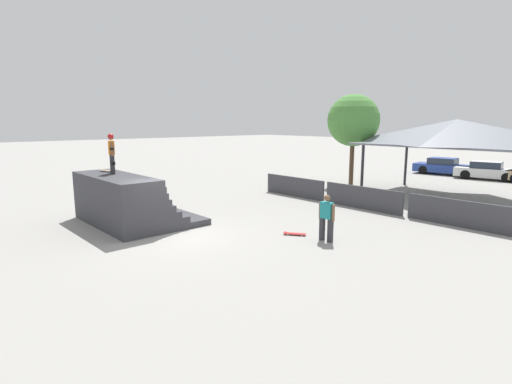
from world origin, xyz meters
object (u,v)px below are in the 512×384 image
skater_on_deck (112,151)px  skateboard_on_deck (108,171)px  bystander_walking (327,216)px  parked_car_blue (444,167)px  parked_car_white (487,171)px  tree_beside_pavilion (353,121)px  skateboard_on_ground (294,234)px

skater_on_deck → skateboard_on_deck: skater_on_deck is taller
skateboard_on_deck → bystander_walking: skateboard_on_deck is taller
skateboard_on_deck → parked_car_blue: bearing=61.8°
bystander_walking → parked_car_white: 20.26m
parked_car_white → tree_beside_pavilion: bearing=-127.7°
bystander_walking → skateboard_on_ground: 1.49m
bystander_walking → tree_beside_pavilion: 13.15m
skater_on_deck → tree_beside_pavilion: tree_beside_pavilion is taller
skateboard_on_ground → skateboard_on_deck: bearing=-5.4°
parked_car_blue → parked_car_white: 3.27m
bystander_walking → parked_car_blue: 21.24m
skateboard_on_deck → parked_car_blue: size_ratio=0.18×
skateboard_on_ground → parked_car_white: (-0.54, 20.47, 0.54)m
parked_car_blue → parked_car_white: same height
skater_on_deck → skateboard_on_ground: skater_on_deck is taller
skater_on_deck → parked_car_blue: bearing=101.4°
tree_beside_pavilion → parked_car_white: bearing=62.3°
skater_on_deck → skateboard_on_deck: (-0.67, 0.05, -0.85)m
skateboard_on_deck → parked_car_white: skateboard_on_deck is taller
skater_on_deck → parked_car_white: (5.70, 24.41, -2.27)m
skater_on_deck → skateboard_on_deck: 1.08m
skateboard_on_ground → parked_car_white: bearing=-123.3°
bystander_walking → parked_car_blue: bystander_walking is taller
skater_on_deck → parked_car_white: 25.17m
tree_beside_pavilion → skateboard_on_ground: bearing=-64.1°
skater_on_deck → skateboard_on_deck: bearing=-167.1°
tree_beside_pavilion → parked_car_white: 11.06m
skater_on_deck → parked_car_blue: 25.10m
bystander_walking → parked_car_white: (-1.75, 20.18, -0.29)m
skater_on_deck → tree_beside_pavilion: (0.82, 15.12, 1.20)m
skateboard_on_ground → parked_car_blue: 21.28m
skateboard_on_deck → skateboard_on_ground: 8.17m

